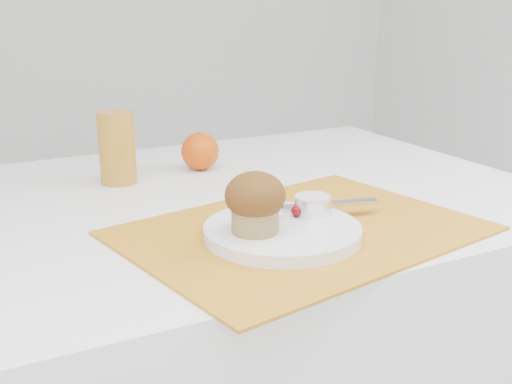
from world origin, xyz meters
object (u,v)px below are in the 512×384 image
plate (282,232)px  juice_glass (117,147)px  orange (200,151)px  muffin (255,201)px

plate → juice_glass: 0.41m
plate → orange: orange is taller
orange → muffin: 0.42m
juice_glass → muffin: juice_glass is taller
muffin → juice_glass: bearing=101.0°
plate → muffin: size_ratio=2.63×
juice_glass → orange: bearing=5.6°
orange → juice_glass: bearing=-174.4°
plate → juice_glass: bearing=107.1°
plate → muffin: bearing=-176.8°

